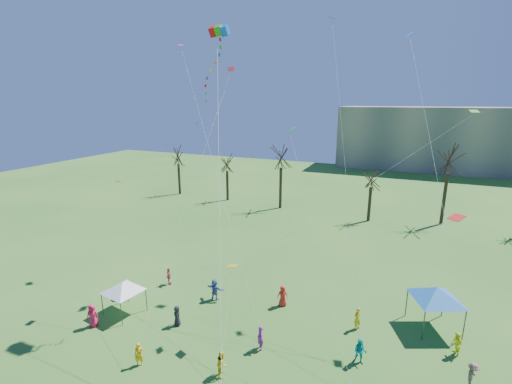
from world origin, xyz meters
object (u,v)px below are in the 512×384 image
at_px(big_box_kite, 212,84).
at_px(canopy_tent_blue, 437,293).
at_px(canopy_tent_white, 123,287).
at_px(distant_building, 471,140).

distance_m(big_box_kite, canopy_tent_blue, 22.81).
height_order(canopy_tent_white, canopy_tent_blue, canopy_tent_blue).
bearing_deg(big_box_kite, canopy_tent_white, -138.78).
bearing_deg(canopy_tent_white, canopy_tent_blue, 18.36).
bearing_deg(canopy_tent_blue, big_box_kite, -171.58).
distance_m(big_box_kite, canopy_tent_white, 17.27).
relative_size(distant_building, big_box_kite, 2.54).
relative_size(big_box_kite, canopy_tent_white, 6.57).
distance_m(canopy_tent_white, canopy_tent_blue, 23.98).
height_order(big_box_kite, canopy_tent_white, big_box_kite).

